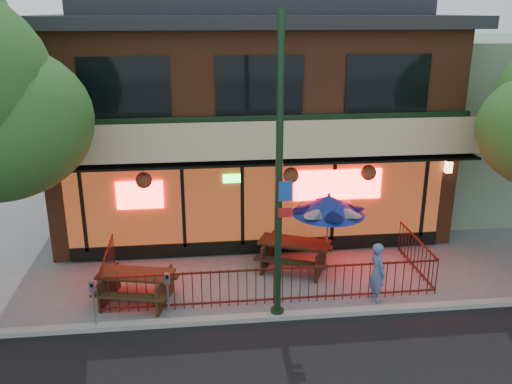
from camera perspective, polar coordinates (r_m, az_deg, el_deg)
ground at (r=13.61m, az=1.98°, el=-12.06°), size 80.00×80.00×0.00m
curb at (r=13.16m, az=2.31°, el=-12.93°), size 80.00×0.25×0.12m
restaurant_building at (r=18.98m, az=-1.09°, el=10.07°), size 12.96×9.49×8.05m
neighbor_building at (r=22.44m, az=22.49°, el=7.08°), size 6.00×7.00×6.00m
patio_fence at (r=13.74m, az=1.70°, el=-8.73°), size 8.44×2.62×1.00m
street_light at (r=11.93m, az=2.44°, el=0.06°), size 0.43×0.32×7.00m
picnic_table_left at (r=13.94m, az=-12.50°, el=-9.31°), size 2.13×1.82×0.79m
picnic_table_right at (r=15.28m, az=4.04°, el=-6.19°), size 2.38×2.15×0.83m
patio_umbrella at (r=14.78m, az=7.65°, el=-1.32°), size 2.00×1.99×2.28m
pedestrian at (r=13.91m, az=12.64°, el=-8.21°), size 0.47×0.62×1.54m
parking_meter_near at (r=12.74m, az=-9.28°, el=-10.12°), size 0.14×0.12×1.29m
parking_meter_far at (r=12.89m, az=-16.77°, el=-10.58°), size 0.13×0.13×1.22m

